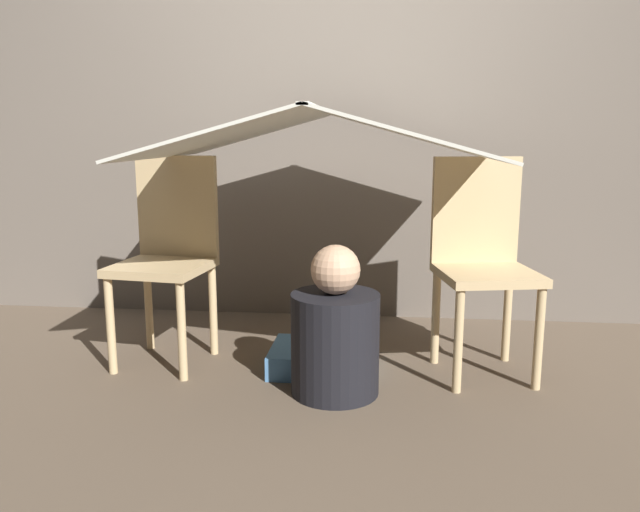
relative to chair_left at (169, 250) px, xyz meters
The scene contains 7 objects.
ground_plane 0.89m from the chair_left, 21.47° to the right, with size 8.80×8.80×0.00m, color brown.
wall_back 1.28m from the chair_left, 48.88° to the left, with size 7.00×0.05×2.50m.
chair_left is the anchor object (origin of this frame).
chair_right 1.36m from the chair_left, ahead, with size 0.45×0.45×0.91m.
sheet_canopy 0.85m from the chair_left, ahead, with size 1.39×1.11×0.20m.
person_front 0.87m from the chair_left, 22.28° to the right, with size 0.35×0.35×0.59m.
floor_cushion 0.82m from the chair_left, ahead, with size 0.42×0.34×0.10m.
Camera 1 is at (0.26, -2.36, 1.00)m, focal length 35.00 mm.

